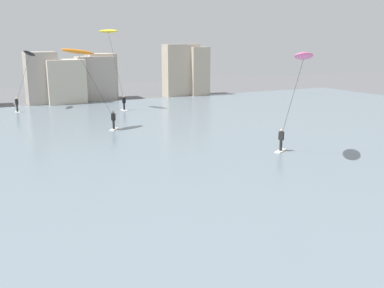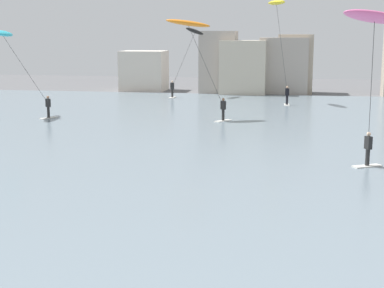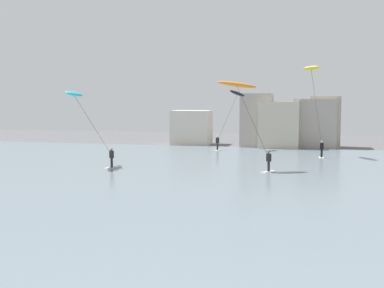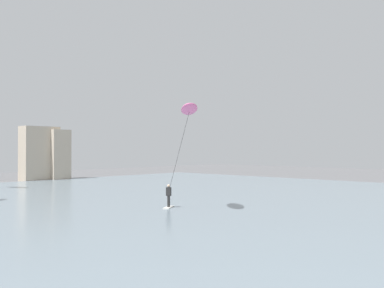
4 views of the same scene
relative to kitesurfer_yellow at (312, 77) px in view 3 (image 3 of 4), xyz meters
name	(u,v)px [view 3 (image 3 of 4)]	position (x,y,z in m)	size (l,w,h in m)	color
water_bay	(256,190)	(-3.52, -18.41, -7.88)	(84.00, 52.00, 0.10)	slate
far_shore_buildings	(312,123)	(0.20, 9.20, -4.94)	(33.31, 6.07, 7.24)	beige
kitesurfer_yellow	(312,77)	(0.00, 0.00, 0.00)	(2.44, 3.37, 8.89)	silver
kitesurfer_orange	(240,92)	(-5.68, -10.44, -1.61)	(4.89, 2.48, 7.20)	silver
kitesurfer_black	(234,100)	(-8.23, 4.35, -2.35)	(3.16, 3.55, 6.81)	silver
kitesurfer_cyan	(77,99)	(-19.18, -11.52, -2.16)	(4.86, 3.68, 6.46)	silver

